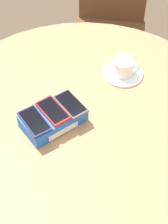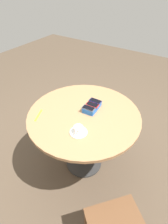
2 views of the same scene
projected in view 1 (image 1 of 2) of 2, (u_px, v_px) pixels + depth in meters
name	position (u px, v px, depth m)	size (l,w,h in m)	color
ground_plane	(84.00, 220.00, 1.85)	(8.00, 8.00, 0.00)	brown
round_table	(84.00, 136.00, 1.35)	(1.08, 1.08, 0.78)	#2D2D2D
phone_box	(53.00, 118.00, 1.22)	(0.21, 0.13, 0.05)	blue
phone_navy	(34.00, 121.00, 1.17)	(0.07, 0.12, 0.01)	navy
phone_red	(53.00, 111.00, 1.20)	(0.07, 0.13, 0.01)	red
phone_gray	(71.00, 104.00, 1.23)	(0.07, 0.12, 0.01)	#515156
saucer	(123.00, 73.00, 1.40)	(0.15, 0.15, 0.01)	white
coffee_cup	(124.00, 66.00, 1.37)	(0.11, 0.08, 0.06)	white
chair_near_window	(109.00, 29.00, 2.14)	(0.57, 0.57, 0.88)	brown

